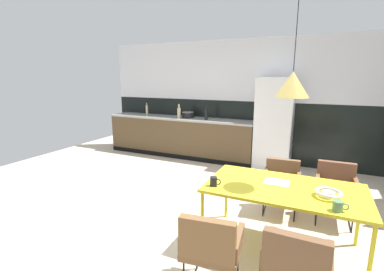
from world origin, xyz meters
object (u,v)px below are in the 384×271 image
at_px(mug_tall_blue, 338,206).
at_px(bottle_spice_small, 179,113).
at_px(mug_white_ceramic, 214,181).
at_px(armchair_far_side, 296,261).
at_px(armchair_corner_seat, 282,179).
at_px(pendant_lamp_over_table_near, 292,84).
at_px(bottle_oil_tall, 147,110).
at_px(bottle_vinegar_dark, 206,114).
at_px(refrigerator_column, 274,124).
at_px(armchair_near_window, 211,243).
at_px(cooking_pot, 188,115).
at_px(dining_table, 284,191).
at_px(fruit_bowl, 328,193).
at_px(armchair_head_of_table, 336,184).
at_px(open_book, 277,182).

relative_size(mug_tall_blue, bottle_spice_small, 0.40).
bearing_deg(mug_white_ceramic, armchair_far_side, -34.35).
relative_size(armchair_corner_seat, pendant_lamp_over_table_near, 0.75).
bearing_deg(bottle_oil_tall, mug_white_ceramic, -46.39).
bearing_deg(bottle_vinegar_dark, refrigerator_column, 2.54).
relative_size(armchair_far_side, armchair_near_window, 1.02).
distance_m(refrigerator_column, cooking_pot, 1.96).
distance_m(armchair_far_side, mug_tall_blue, 0.66).
relative_size(cooking_pot, bottle_oil_tall, 0.87).
height_order(armchair_near_window, bottle_spice_small, bottle_spice_small).
bearing_deg(armchair_far_side, cooking_pot, 127.38).
bearing_deg(mug_white_ceramic, mug_tall_blue, -3.38).
height_order(refrigerator_column, bottle_vinegar_dark, refrigerator_column).
relative_size(armchair_far_side, pendant_lamp_over_table_near, 0.83).
xyz_separation_m(dining_table, bottle_oil_tall, (-3.59, 2.77, 0.37)).
relative_size(mug_white_ceramic, pendant_lamp_over_table_near, 0.13).
distance_m(refrigerator_column, fruit_bowl, 3.05).
height_order(armchair_far_side, mug_tall_blue, mug_tall_blue).
distance_m(armchair_head_of_table, cooking_pot, 3.63).
distance_m(refrigerator_column, bottle_spice_small, 2.11).
relative_size(dining_table, armchair_near_window, 2.07).
relative_size(cooking_pot, bottle_vinegar_dark, 0.85).
relative_size(armchair_far_side, bottle_vinegar_dark, 2.48).
xyz_separation_m(mug_tall_blue, cooking_pot, (-2.99, 3.21, 0.22)).
relative_size(dining_table, bottle_spice_small, 4.90).
distance_m(dining_table, armchair_far_side, 0.94).
xyz_separation_m(armchair_head_of_table, open_book, (-0.63, -0.87, 0.23)).
distance_m(mug_tall_blue, bottle_vinegar_dark, 3.99).
bearing_deg(mug_white_ceramic, fruit_bowl, 10.85).
bearing_deg(dining_table, armchair_head_of_table, 60.38).
xyz_separation_m(mug_white_ceramic, bottle_oil_tall, (-2.91, 3.06, 0.28)).
bearing_deg(bottle_spice_small, mug_white_ceramic, -56.34).
bearing_deg(bottle_spice_small, cooking_pot, 55.06).
xyz_separation_m(armchair_far_side, open_book, (-0.30, 0.98, 0.22)).
bearing_deg(mug_tall_blue, mug_white_ceramic, 176.62).
bearing_deg(bottle_vinegar_dark, dining_table, -53.82).
bearing_deg(mug_white_ceramic, pendant_lamp_over_table_near, 26.37).
bearing_deg(armchair_far_side, open_book, 108.34).
distance_m(armchair_far_side, open_book, 1.04).
height_order(armchair_head_of_table, pendant_lamp_over_table_near, pendant_lamp_over_table_near).
xyz_separation_m(armchair_corner_seat, pendant_lamp_over_table_near, (0.13, -0.87, 1.31)).
bearing_deg(armchair_head_of_table, bottle_vinegar_dark, -36.44).
distance_m(mug_white_ceramic, bottle_oil_tall, 4.23).
xyz_separation_m(open_book, mug_white_ceramic, (-0.59, -0.37, 0.04)).
relative_size(armchair_corner_seat, armchair_far_side, 0.91).
bearing_deg(fruit_bowl, mug_tall_blue, -75.53).
bearing_deg(pendant_lamp_over_table_near, open_book, 161.35).
relative_size(open_book, bottle_vinegar_dark, 0.82).
distance_m(mug_tall_blue, mug_white_ceramic, 1.17).
distance_m(armchair_corner_seat, cooking_pot, 3.11).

